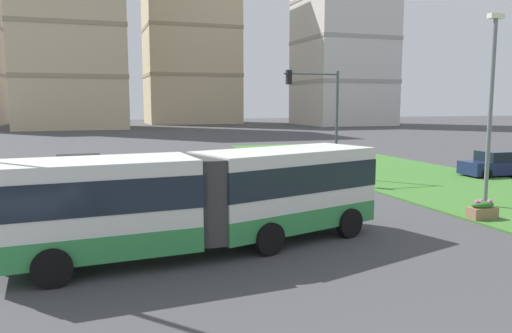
# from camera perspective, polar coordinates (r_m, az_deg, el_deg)

# --- Properties ---
(articulated_bus) EXTENTS (11.94, 4.74, 3.00)m
(articulated_bus) POSITION_cam_1_polar(r_m,az_deg,el_deg) (15.45, -5.50, -3.52)
(articulated_bus) COLOR silver
(articulated_bus) RESTS_ON ground
(car_silver_hatch) EXTENTS (4.51, 2.25, 1.58)m
(car_silver_hatch) POSITION_cam_1_polar(r_m,az_deg,el_deg) (30.10, -19.26, -0.33)
(car_silver_hatch) COLOR #B7BABF
(car_silver_hatch) RESTS_ON ground
(car_navy_sedan) EXTENTS (4.45, 2.12, 1.58)m
(car_navy_sedan) POSITION_cam_1_polar(r_m,az_deg,el_deg) (34.17, 25.76, 0.22)
(car_navy_sedan) COLOR #19234C
(car_navy_sedan) RESTS_ON ground
(flower_planter_3) EXTENTS (1.10, 0.56, 0.74)m
(flower_planter_3) POSITION_cam_1_polar(r_m,az_deg,el_deg) (21.33, 24.36, -4.49)
(flower_planter_3) COLOR #937051
(flower_planter_3) RESTS_ON grass_median
(traffic_light_far_right) EXTENTS (3.45, 0.28, 6.35)m
(traffic_light_far_right) POSITION_cam_1_polar(r_m,az_deg,el_deg) (29.55, 7.38, 6.81)
(traffic_light_far_right) COLOR #474C51
(traffic_light_far_right) RESTS_ON ground
(streetlight_median) EXTENTS (0.70, 0.28, 8.20)m
(streetlight_median) POSITION_cam_1_polar(r_m,az_deg,el_deg) (23.60, 25.17, 6.61)
(streetlight_median) COLOR slate
(streetlight_median) RESTS_ON ground
(apartment_tower_westcentre) EXTENTS (18.33, 16.01, 41.81)m
(apartment_tower_westcentre) POSITION_cam_1_polar(r_m,az_deg,el_deg) (94.80, -20.63, 16.83)
(apartment_tower_westcentre) COLOR beige
(apartment_tower_westcentre) RESTS_ON ground
(apartment_tower_centre) EXTENTS (19.35, 14.32, 39.16)m
(apartment_tower_centre) POSITION_cam_1_polar(r_m,az_deg,el_deg) (111.38, -7.44, 15.05)
(apartment_tower_centre) COLOR beige
(apartment_tower_centre) RESTS_ON ground
(apartment_tower_eastcentre) EXTENTS (16.71, 16.66, 40.85)m
(apartment_tower_eastcentre) POSITION_cam_1_polar(r_m,az_deg,el_deg) (105.22, 9.94, 15.93)
(apartment_tower_eastcentre) COLOR silver
(apartment_tower_eastcentre) RESTS_ON ground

